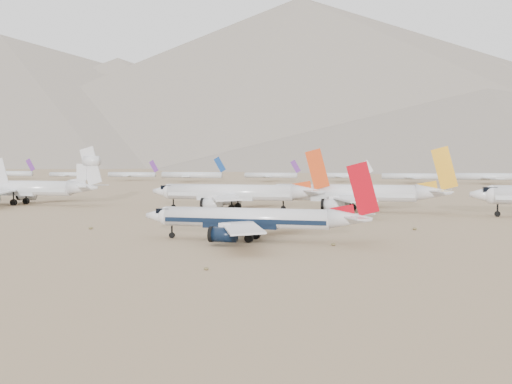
# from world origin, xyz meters

# --- Properties ---
(ground) EXTENTS (7000.00, 7000.00, 0.00)m
(ground) POSITION_xyz_m (0.00, 0.00, 0.00)
(ground) COLOR #7F654A
(ground) RESTS_ON ground
(main_airliner) EXTENTS (42.51, 41.52, 15.00)m
(main_airliner) POSITION_xyz_m (9.40, 4.53, 4.12)
(main_airliner) COLOR silver
(main_airliner) RESTS_ON ground
(row2_gold_tail) EXTENTS (53.30, 52.13, 18.98)m
(row2_gold_tail) POSITION_xyz_m (20.52, 74.87, 5.31)
(row2_gold_tail) COLOR silver
(row2_gold_tail) RESTS_ON ground
(row2_orange_tail) EXTENTS (51.58, 50.46, 18.40)m
(row2_orange_tail) POSITION_xyz_m (-13.90, 71.71, 5.16)
(row2_orange_tail) COLOR silver
(row2_orange_tail) RESTS_ON ground
(row2_white_trijet) EXTENTS (55.00, 53.75, 19.49)m
(row2_white_trijet) POSITION_xyz_m (-89.21, 75.59, 5.64)
(row2_white_trijet) COLOR silver
(row2_white_trijet) RESTS_ON ground
(distant_storage_row) EXTENTS (618.97, 59.98, 14.71)m
(distant_storage_row) POSITION_xyz_m (39.64, 300.68, 4.35)
(distant_storage_row) COLOR silver
(distant_storage_row) RESTS_ON ground
(mountain_range) EXTENTS (7354.00, 3024.00, 470.00)m
(mountain_range) POSITION_xyz_m (70.18, 1648.01, 190.32)
(mountain_range) COLOR slate
(mountain_range) RESTS_ON ground
(desert_scrub) EXTENTS (261.14, 121.67, 0.63)m
(desert_scrub) POSITION_xyz_m (2.26, -29.21, 0.29)
(desert_scrub) COLOR brown
(desert_scrub) RESTS_ON ground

